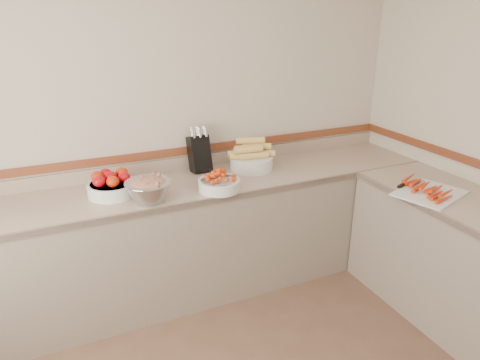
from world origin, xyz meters
name	(u,v)px	position (x,y,z in m)	size (l,w,h in m)	color
back_wall	(162,121)	(0.00, 2.00, 1.30)	(4.00, 4.00, 0.00)	beige
counter_back	(181,239)	(0.00, 1.68, 0.45)	(4.00, 0.65, 1.08)	tan
knife_block	(199,153)	(0.25, 1.90, 1.05)	(0.16, 0.19, 0.37)	black
tomato_bowl	(112,185)	(-0.45, 1.70, 0.97)	(0.33, 0.33, 0.16)	white
cherry_tomato_bowl	(219,183)	(0.24, 1.47, 0.95)	(0.30, 0.30, 0.15)	white
corn_bowl	(251,159)	(0.64, 1.77, 0.98)	(0.38, 0.34, 0.25)	white
rhubarb_bowl	(149,189)	(-0.25, 1.47, 0.99)	(0.31, 0.31, 0.17)	#B2B2BA
cutting_board	(428,191)	(1.53, 0.82, 0.92)	(0.54, 0.48, 0.06)	silver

